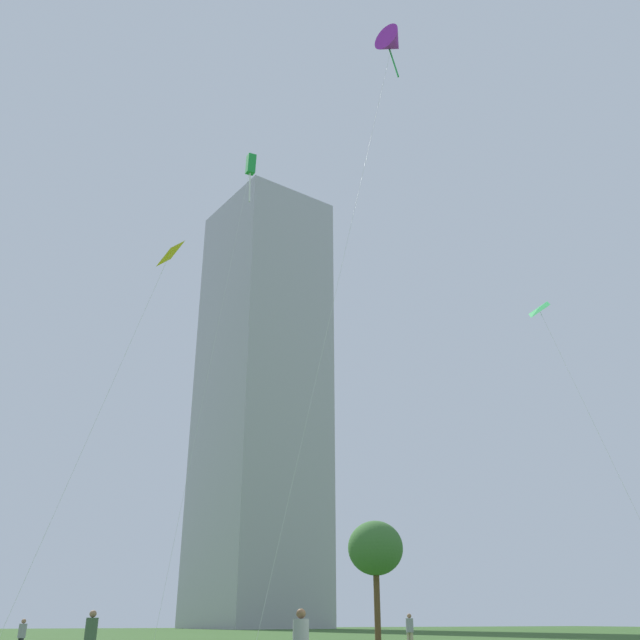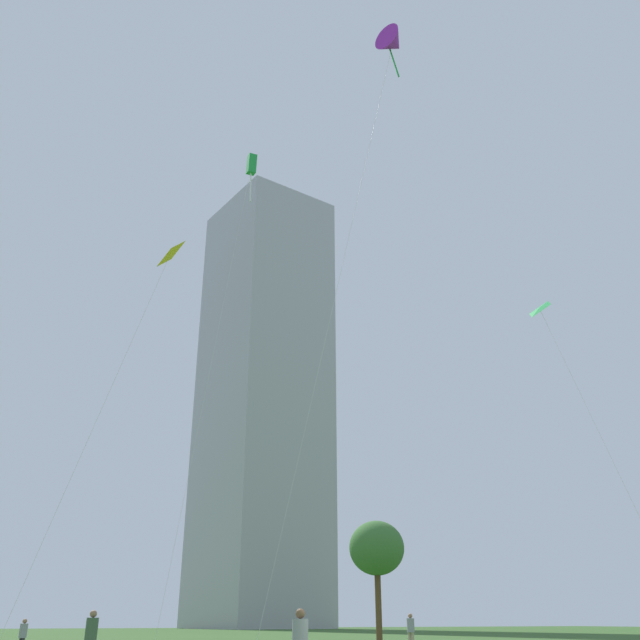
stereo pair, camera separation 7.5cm
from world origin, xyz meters
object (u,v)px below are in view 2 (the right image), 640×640
(person_standing_3, at_px, (91,635))
(kite_flying_0, at_px, (251,167))
(park_tree_1, at_px, (377,549))
(person_standing_2, at_px, (23,634))
(kite_flying_2, at_px, (393,43))
(distant_highrise_0, at_px, (264,396))
(kite_flying_3, at_px, (541,311))
(person_standing_1, at_px, (411,629))
(kite_flying_1, at_px, (168,257))

(person_standing_3, distance_m, kite_flying_0, 34.69)
(park_tree_1, bearing_deg, person_standing_2, -158.77)
(kite_flying_0, relative_size, park_tree_1, 3.94)
(kite_flying_2, height_order, park_tree_1, kite_flying_2)
(person_standing_3, bearing_deg, park_tree_1, -115.89)
(person_standing_3, bearing_deg, distant_highrise_0, -90.11)
(kite_flying_0, distance_m, kite_flying_3, 24.31)
(distant_highrise_0, bearing_deg, park_tree_1, -115.53)
(distant_highrise_0, bearing_deg, person_standing_2, -126.43)
(kite_flying_2, height_order, kite_flying_3, kite_flying_2)
(person_standing_1, xyz_separation_m, person_standing_3, (-18.17, -8.77, -0.01))
(person_standing_3, relative_size, kite_flying_2, 0.05)
(park_tree_1, height_order, distant_highrise_0, distant_highrise_0)
(person_standing_3, bearing_deg, kite_flying_0, -102.38)
(person_standing_1, relative_size, kite_flying_0, 0.06)
(person_standing_3, distance_m, kite_flying_2, 35.59)
(person_standing_3, xyz_separation_m, kite_flying_2, (13.73, 0.40, 32.83))
(kite_flying_1, bearing_deg, kite_flying_3, -20.97)
(person_standing_2, xyz_separation_m, kite_flying_3, (22.04, -12.37, 15.41))
(kite_flying_3, bearing_deg, person_standing_3, 175.04)
(person_standing_1, relative_size, person_standing_3, 1.01)
(person_standing_1, height_order, kite_flying_3, kite_flying_3)
(distant_highrise_0, bearing_deg, kite_flying_2, -117.28)
(kite_flying_0, distance_m, kite_flying_1, 16.75)
(person_standing_2, height_order, distant_highrise_0, distant_highrise_0)
(kite_flying_0, height_order, distant_highrise_0, distant_highrise_0)
(kite_flying_2, bearing_deg, kite_flying_3, -17.84)
(kite_flying_2, distance_m, park_tree_1, 34.86)
(person_standing_2, xyz_separation_m, kite_flying_0, (10.76, 2.62, 30.87))
(person_standing_2, bearing_deg, person_standing_3, 152.28)
(kite_flying_2, bearing_deg, kite_flying_0, 109.39)
(kite_flying_3, bearing_deg, kite_flying_2, 162.16)
(person_standing_3, bearing_deg, kite_flying_1, -91.91)
(person_standing_1, bearing_deg, park_tree_1, 122.61)
(person_standing_1, distance_m, distant_highrise_0, 114.43)
(person_standing_1, bearing_deg, kite_flying_2, -64.46)
(kite_flying_3, xyz_separation_m, distant_highrise_0, (25.39, 111.91, 30.04))
(kite_flying_2, xyz_separation_m, park_tree_1, (8.68, 19.50, -27.56))
(kite_flying_2, relative_size, park_tree_1, 4.19)
(kite_flying_0, relative_size, kite_flying_3, 1.93)
(person_standing_2, xyz_separation_m, kite_flying_2, (15.27, -10.19, 32.98))
(person_standing_3, xyz_separation_m, park_tree_1, (22.41, 19.90, 5.27))
(kite_flying_2, bearing_deg, kite_flying_1, 157.23)
(kite_flying_1, bearing_deg, person_standing_1, 12.81)
(kite_flying_0, bearing_deg, kite_flying_3, -53.05)
(kite_flying_0, relative_size, distant_highrise_0, 0.35)
(park_tree_1, bearing_deg, person_standing_3, -138.40)
(park_tree_1, bearing_deg, person_standing_1, -110.87)
(kite_flying_3, height_order, distant_highrise_0, distant_highrise_0)
(person_standing_3, height_order, kite_flying_2, kite_flying_2)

